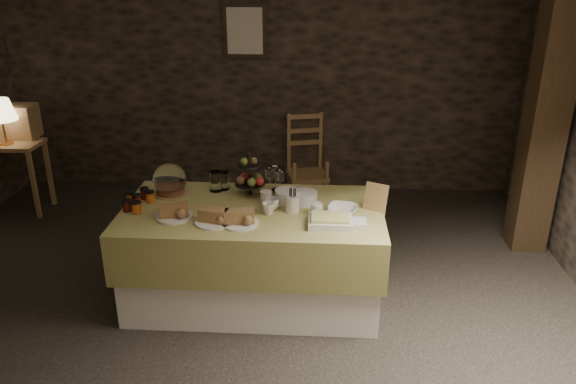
# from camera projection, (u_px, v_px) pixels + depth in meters

# --- Properties ---
(ground_plane) EXTENTS (5.50, 5.00, 0.01)m
(ground_plane) POSITION_uv_depth(u_px,v_px,m) (229.00, 310.00, 4.22)
(ground_plane) COLOR black
(ground_plane) RESTS_ON ground
(room_shell) EXTENTS (5.52, 5.02, 2.60)m
(room_shell) POSITION_uv_depth(u_px,v_px,m) (219.00, 107.00, 3.61)
(room_shell) COLOR black
(room_shell) RESTS_ON ground
(buffet_table) EXTENTS (1.90, 1.01, 0.75)m
(buffet_table) POSITION_uv_depth(u_px,v_px,m) (253.00, 248.00, 4.22)
(buffet_table) COLOR white
(buffet_table) RESTS_ON ground_plane
(console_table) EXTENTS (0.69, 0.40, 0.74)m
(console_table) POSITION_uv_depth(u_px,v_px,m) (7.00, 155.00, 5.66)
(console_table) COLOR olive
(console_table) RESTS_ON ground_plane
(table_lamp) EXTENTS (0.30, 0.30, 0.45)m
(table_lamp) POSITION_uv_depth(u_px,v_px,m) (0.00, 110.00, 5.43)
(table_lamp) COLOR #BD823E
(table_lamp) RESTS_ON console_table
(wine_rack) EXTENTS (0.42, 0.26, 0.34)m
(wine_rack) POSITION_uv_depth(u_px,v_px,m) (15.00, 121.00, 5.71)
(wine_rack) COLOR olive
(wine_rack) RESTS_ON console_table
(chair) EXTENTS (0.50, 0.48, 0.69)m
(chair) POSITION_uv_depth(u_px,v_px,m) (308.00, 159.00, 6.19)
(chair) COLOR olive
(chair) RESTS_ON ground_plane
(timber_column) EXTENTS (0.30, 0.30, 2.60)m
(timber_column) POSITION_uv_depth(u_px,v_px,m) (548.00, 107.00, 4.68)
(timber_column) COLOR black
(timber_column) RESTS_ON ground_plane
(framed_picture) EXTENTS (0.45, 0.04, 0.55)m
(framed_picture) POSITION_uv_depth(u_px,v_px,m) (245.00, 31.00, 5.82)
(framed_picture) COLOR black
(framed_picture) RESTS_ON room_shell
(plate_stack_a) EXTENTS (0.19, 0.19, 0.10)m
(plate_stack_a) POSITION_uv_depth(u_px,v_px,m) (287.00, 196.00, 4.18)
(plate_stack_a) COLOR silver
(plate_stack_a) RESTS_ON buffet_table
(plate_stack_b) EXTENTS (0.20, 0.20, 0.08)m
(plate_stack_b) POSITION_uv_depth(u_px,v_px,m) (304.00, 197.00, 4.19)
(plate_stack_b) COLOR silver
(plate_stack_b) RESTS_ON buffet_table
(cutlery_holder) EXTENTS (0.10, 0.10, 0.12)m
(cutlery_holder) POSITION_uv_depth(u_px,v_px,m) (293.00, 204.00, 4.03)
(cutlery_holder) COLOR silver
(cutlery_holder) RESTS_ON buffet_table
(cup_a) EXTENTS (0.14, 0.14, 0.09)m
(cup_a) POSITION_uv_depth(u_px,v_px,m) (272.00, 204.00, 4.07)
(cup_a) COLOR silver
(cup_a) RESTS_ON buffet_table
(cup_b) EXTENTS (0.10, 0.10, 0.09)m
(cup_b) POSITION_uv_depth(u_px,v_px,m) (268.00, 209.00, 4.00)
(cup_b) COLOR silver
(cup_b) RESTS_ON buffet_table
(mug_c) EXTENTS (0.09, 0.09, 0.09)m
(mug_c) POSITION_uv_depth(u_px,v_px,m) (266.00, 197.00, 4.17)
(mug_c) COLOR silver
(mug_c) RESTS_ON buffet_table
(mug_d) EXTENTS (0.08, 0.08, 0.09)m
(mug_d) POSITION_uv_depth(u_px,v_px,m) (317.00, 209.00, 3.98)
(mug_d) COLOR silver
(mug_d) RESTS_ON buffet_table
(bowl) EXTENTS (0.25, 0.25, 0.05)m
(bowl) POSITION_uv_depth(u_px,v_px,m) (342.00, 210.00, 4.02)
(bowl) COLOR silver
(bowl) RESTS_ON buffet_table
(cake_dome) EXTENTS (0.26, 0.26, 0.26)m
(cake_dome) POSITION_uv_depth(u_px,v_px,m) (170.00, 182.00, 4.31)
(cake_dome) COLOR olive
(cake_dome) RESTS_ON buffet_table
(fruit_stand) EXTENTS (0.24, 0.24, 0.33)m
(fruit_stand) POSITION_uv_depth(u_px,v_px,m) (250.00, 179.00, 4.30)
(fruit_stand) COLOR black
(fruit_stand) RESTS_ON buffet_table
(bread_platter_left) EXTENTS (0.26, 0.26, 0.11)m
(bread_platter_left) POSITION_uv_depth(u_px,v_px,m) (174.00, 212.00, 3.94)
(bread_platter_left) COLOR silver
(bread_platter_left) RESTS_ON buffet_table
(bread_platter_center) EXTENTS (0.26, 0.26, 0.11)m
(bread_platter_center) POSITION_uv_depth(u_px,v_px,m) (214.00, 218.00, 3.86)
(bread_platter_center) COLOR silver
(bread_platter_center) RESTS_ON buffet_table
(bread_platter_right) EXTENTS (0.26, 0.26, 0.11)m
(bread_platter_right) POSITION_uv_depth(u_px,v_px,m) (240.00, 219.00, 3.85)
(bread_platter_right) COLOR silver
(bread_platter_right) RESTS_ON buffet_table
(jam_jars) EXTENTS (0.20, 0.32, 0.07)m
(jam_jars) POSITION_uv_depth(u_px,v_px,m) (138.00, 201.00, 4.14)
(jam_jars) COLOR #501610
(jam_jars) RESTS_ON buffet_table
(tart_dish) EXTENTS (0.30, 0.22, 0.07)m
(tart_dish) POSITION_uv_depth(u_px,v_px,m) (330.00, 221.00, 3.83)
(tart_dish) COLOR silver
(tart_dish) RESTS_ON buffet_table
(square_dish) EXTENTS (0.14, 0.14, 0.04)m
(square_dish) POSITION_uv_depth(u_px,v_px,m) (356.00, 224.00, 3.82)
(square_dish) COLOR silver
(square_dish) RESTS_ON buffet_table
(menu_frame) EXTENTS (0.18, 0.14, 0.22)m
(menu_frame) POSITION_uv_depth(u_px,v_px,m) (376.00, 198.00, 4.05)
(menu_frame) COLOR olive
(menu_frame) RESTS_ON buffet_table
(storage_jar_a) EXTENTS (0.10, 0.10, 0.16)m
(storage_jar_a) POSITION_uv_depth(u_px,v_px,m) (216.00, 181.00, 4.38)
(storage_jar_a) COLOR white
(storage_jar_a) RESTS_ON buffet_table
(storage_jar_b) EXTENTS (0.09, 0.09, 0.14)m
(storage_jar_b) POSITION_uv_depth(u_px,v_px,m) (224.00, 181.00, 4.42)
(storage_jar_b) COLOR white
(storage_jar_b) RESTS_ON buffet_table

